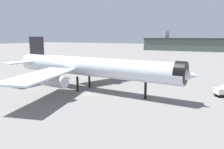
{
  "coord_description": "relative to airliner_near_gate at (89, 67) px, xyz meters",
  "views": [
    {
      "loc": [
        34.98,
        -50.87,
        16.24
      ],
      "look_at": [
        5.56,
        3.41,
        5.62
      ],
      "focal_mm": 35.24,
      "sensor_mm": 36.0,
      "label": 1
    }
  ],
  "objects": [
    {
      "name": "baggage_cart_trailing",
      "position": [
        -2.46,
        37.64,
        -6.2
      ],
      "size": [
        2.53,
        2.11,
        1.82
      ],
      "rotation": [
        0.0,
        0.0,
        6.19
      ],
      "color": "black",
      "rests_on": "ground"
    },
    {
      "name": "airliner_near_gate",
      "position": [
        0.0,
        0.0,
        0.0
      ],
      "size": [
        62.71,
        57.3,
        16.29
      ],
      "rotation": [
        0.0,
        0.0,
        -0.04
      ],
      "color": "silver",
      "rests_on": "ground"
    },
    {
      "name": "baggage_tug_wing",
      "position": [
        -11.63,
        36.08,
        -6.2
      ],
      "size": [
        3.38,
        2.25,
        1.85
      ],
      "rotation": [
        0.0,
        0.0,
        0.13
      ],
      "color": "black",
      "rests_on": "ground"
    },
    {
      "name": "traffic_cone_wingtip",
      "position": [
        15.45,
        33.58,
        -6.84
      ],
      "size": [
        0.52,
        0.52,
        0.66
      ],
      "primitive_type": "cone",
      "color": "#F2600C",
      "rests_on": "ground"
    },
    {
      "name": "ground",
      "position": [
        2.45,
        -3.77,
        -7.17
      ],
      "size": [
        900.0,
        900.0,
        0.0
      ],
      "primitive_type": "plane",
      "color": "slate"
    },
    {
      "name": "terminal_building",
      "position": [
        30.03,
        214.64,
        0.34
      ],
      "size": [
        179.84,
        22.47,
        22.89
      ],
      "rotation": [
        0.0,
        0.0,
        0.01
      ],
      "color": "#475651",
      "rests_on": "ground"
    }
  ]
}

